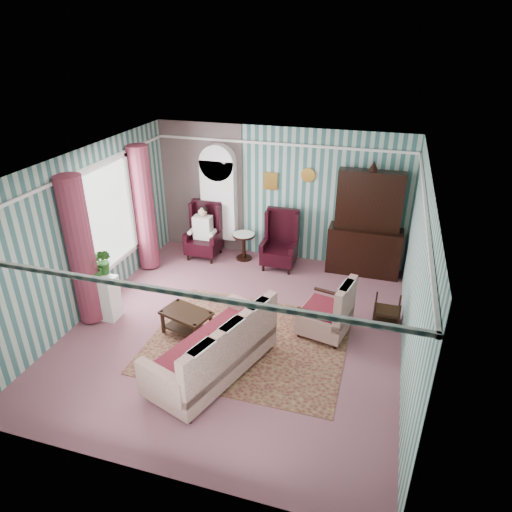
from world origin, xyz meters
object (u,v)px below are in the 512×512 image
(seated_woman, at_px, (203,233))
(nest_table, at_px, (387,311))
(wingback_right, at_px, (280,241))
(dresser_hutch, at_px, (367,221))
(wingback_left, at_px, (203,231))
(floral_armchair, at_px, (326,306))
(sofa, at_px, (211,347))
(round_side_table, at_px, (244,247))
(bookcase, at_px, (219,206))
(coffee_table, at_px, (187,323))
(plant_stand, at_px, (103,297))

(seated_woman, relative_size, nest_table, 2.19)
(wingback_right, bearing_deg, dresser_hutch, 8.77)
(wingback_left, relative_size, seated_woman, 1.06)
(floral_armchair, bearing_deg, sofa, 147.57)
(wingback_right, height_order, nest_table, wingback_right)
(dresser_hutch, bearing_deg, round_side_table, -177.36)
(round_side_table, xyz_separation_m, sofa, (0.71, -3.75, 0.16))
(bookcase, bearing_deg, wingback_left, -122.66)
(dresser_hutch, height_order, coffee_table, dresser_hutch)
(wingback_left, distance_m, nest_table, 4.37)
(nest_table, relative_size, coffee_table, 0.66)
(nest_table, bearing_deg, bookcase, 153.08)
(plant_stand, relative_size, sofa, 0.38)
(nest_table, distance_m, coffee_table, 3.46)
(dresser_hutch, bearing_deg, bookcase, 177.89)
(nest_table, xyz_separation_m, plant_stand, (-4.87, -1.20, 0.13))
(bookcase, xyz_separation_m, floral_armchair, (2.82, -2.52, -0.58))
(round_side_table, relative_size, nest_table, 1.11)
(seated_woman, distance_m, round_side_table, 0.96)
(plant_stand, height_order, sofa, sofa)
(bookcase, bearing_deg, floral_armchair, -41.76)
(floral_armchair, xyz_separation_m, coffee_table, (-2.22, -0.69, -0.32))
(wingback_left, distance_m, floral_armchair, 3.73)
(bookcase, xyz_separation_m, sofa, (1.36, -3.99, -0.66))
(round_side_table, relative_size, sofa, 0.28)
(wingback_right, bearing_deg, sofa, -92.21)
(dresser_hutch, xyz_separation_m, floral_armchair, (-0.43, -2.40, -0.64))
(seated_woman, height_order, nest_table, seated_woman)
(nest_table, xyz_separation_m, sofa, (-2.46, -2.05, 0.19))
(nest_table, bearing_deg, dresser_hutch, 107.39)
(seated_woman, height_order, floral_armchair, seated_woman)
(wingback_left, height_order, plant_stand, wingback_left)
(nest_table, height_order, plant_stand, plant_stand)
(wingback_left, xyz_separation_m, plant_stand, (-0.80, -2.75, -0.22))
(sofa, relative_size, floral_armchair, 1.97)
(wingback_right, bearing_deg, bookcase, 165.43)
(dresser_hutch, xyz_separation_m, wingback_left, (-3.50, -0.27, -0.55))
(dresser_hutch, xyz_separation_m, round_side_table, (-2.60, -0.12, -0.88))
(bookcase, bearing_deg, coffee_table, -79.46)
(seated_woman, xyz_separation_m, nest_table, (4.07, -1.55, -0.32))
(wingback_left, bearing_deg, dresser_hutch, 4.41)
(wingback_left, bearing_deg, plant_stand, -106.22)
(sofa, height_order, floral_armchair, floral_armchair)
(coffee_table, bearing_deg, round_side_table, 88.98)
(floral_armchair, height_order, coffee_table, floral_armchair)
(bookcase, height_order, sofa, bookcase)
(dresser_hutch, xyz_separation_m, sofa, (-1.89, -3.87, -0.72))
(plant_stand, xyz_separation_m, coffee_table, (1.65, -0.07, -0.18))
(round_side_table, distance_m, plant_stand, 3.36)
(sofa, bearing_deg, bookcase, 37.74)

